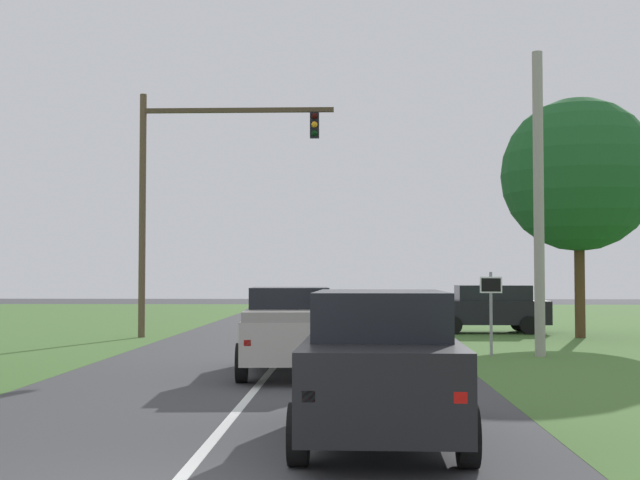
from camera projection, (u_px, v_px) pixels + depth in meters
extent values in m
plane|color=#424244|center=(272.00, 369.00, 19.96)|extent=(120.00, 120.00, 0.00)
cube|color=black|center=(381.00, 376.00, 11.27)|extent=(2.01, 4.75, 1.01)
cube|color=black|center=(380.00, 313.00, 11.54)|extent=(1.75, 2.96, 0.60)
cube|color=red|center=(309.00, 396.00, 8.99)|extent=(0.14, 0.06, 0.12)
cube|color=red|center=(460.00, 397.00, 8.91)|extent=(0.14, 0.06, 0.12)
cylinder|color=black|center=(314.00, 398.00, 12.76)|extent=(0.24, 0.72, 0.72)
cylinder|color=black|center=(444.00, 399.00, 12.66)|extent=(0.24, 0.72, 0.72)
cylinder|color=black|center=(299.00, 434.00, 9.84)|extent=(0.24, 0.72, 0.72)
cylinder|color=black|center=(468.00, 436.00, 9.74)|extent=(0.24, 0.72, 0.72)
cube|color=#B7B2A8|center=(290.00, 336.00, 19.13)|extent=(2.21, 5.19, 0.87)
cube|color=black|center=(290.00, 302.00, 18.90)|extent=(1.80, 2.03, 0.65)
cube|color=#9C978F|center=(289.00, 315.00, 17.58)|extent=(1.93, 2.03, 0.20)
cube|color=red|center=(247.00, 343.00, 16.60)|extent=(0.14, 0.07, 0.12)
cube|color=red|center=(329.00, 343.00, 16.64)|extent=(0.14, 0.07, 0.12)
cylinder|color=black|center=(251.00, 349.00, 20.66)|extent=(0.28, 0.81, 0.80)
cylinder|color=black|center=(330.00, 349.00, 20.71)|extent=(0.28, 0.81, 0.80)
cylinder|color=black|center=(242.00, 363.00, 17.51)|extent=(0.28, 0.81, 0.80)
cylinder|color=black|center=(336.00, 363.00, 17.56)|extent=(0.28, 0.81, 0.80)
cylinder|color=brown|center=(142.00, 215.00, 30.44)|extent=(0.24, 0.24, 8.63)
cube|color=#4C3D2B|center=(238.00, 110.00, 30.47)|extent=(6.78, 0.16, 0.16)
cube|color=black|center=(315.00, 125.00, 30.36)|extent=(0.32, 0.28, 0.90)
sphere|color=black|center=(314.00, 116.00, 30.22)|extent=(0.22, 0.22, 0.22)
sphere|color=orange|center=(314.00, 125.00, 30.21)|extent=(0.22, 0.22, 0.22)
sphere|color=black|center=(314.00, 133.00, 30.19)|extent=(0.22, 0.22, 0.22)
cylinder|color=gray|center=(491.00, 314.00, 23.26)|extent=(0.08, 0.08, 2.27)
cube|color=white|center=(491.00, 285.00, 23.26)|extent=(0.60, 0.03, 0.44)
cube|color=black|center=(491.00, 285.00, 23.25)|extent=(0.52, 0.01, 0.36)
cylinder|color=#4C351E|center=(580.00, 285.00, 30.12)|extent=(0.36, 0.36, 3.71)
sphere|color=#1F5A27|center=(578.00, 175.00, 30.28)|extent=(5.41, 5.41, 5.41)
cube|color=black|center=(487.00, 312.00, 32.72)|extent=(4.55, 1.86, 0.88)
cube|color=black|center=(493.00, 293.00, 32.74)|extent=(2.73, 1.63, 0.58)
cube|color=red|center=(426.00, 310.00, 33.53)|extent=(0.06, 0.14, 0.12)
cube|color=red|center=(430.00, 312.00, 32.03)|extent=(0.06, 0.14, 0.12)
cylinder|color=black|center=(519.00, 323.00, 33.58)|extent=(0.68, 0.22, 0.68)
cylinder|color=black|center=(529.00, 325.00, 31.75)|extent=(0.68, 0.22, 0.68)
cylinder|color=black|center=(447.00, 322.00, 33.66)|extent=(0.68, 0.22, 0.68)
cylinder|color=black|center=(453.00, 325.00, 31.83)|extent=(0.68, 0.22, 0.68)
cylinder|color=#9E998E|center=(539.00, 203.00, 23.23)|extent=(0.28, 0.28, 8.27)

